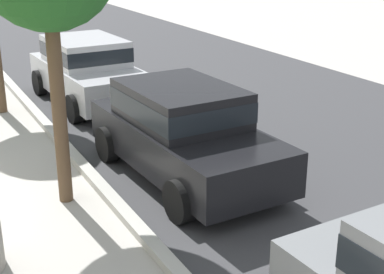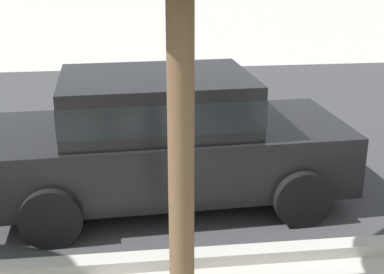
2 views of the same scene
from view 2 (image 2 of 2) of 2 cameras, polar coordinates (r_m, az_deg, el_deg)
street_surface at (r=9.52m, az=-7.92°, el=1.51°), size 60.00×9.00×0.01m
curb_stone at (r=5.29m, az=-8.33°, el=-13.17°), size 60.00×0.20×0.12m
parked_car_black at (r=6.26m, az=-2.88°, el=0.22°), size 4.17×2.07×1.56m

